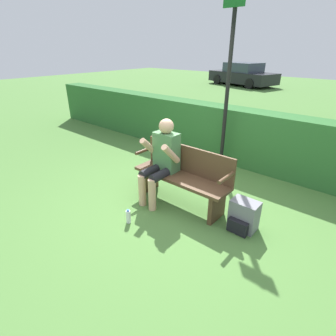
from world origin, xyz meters
TOP-DOWN VIEW (x-y plane):
  - ground_plane at (0.00, 0.00)m, footprint 40.00×40.00m
  - hedge_back at (0.00, 2.00)m, footprint 12.00×0.48m
  - park_bench at (0.00, 0.06)m, footprint 1.51×0.41m
  - person_seated at (-0.30, -0.06)m, footprint 0.50×0.60m
  - backpack at (1.00, 0.05)m, footprint 0.35×0.32m
  - water_bottle at (-0.23, -0.83)m, footprint 0.06×0.06m
  - signpost at (-0.21, 1.57)m, footprint 0.37×0.09m
  - parked_car at (-5.36, 13.02)m, footprint 4.40×2.71m

SIDE VIEW (x-z plane):
  - ground_plane at x=0.00m, z-range 0.00..0.00m
  - water_bottle at x=-0.23m, z-range -0.01..0.20m
  - backpack at x=1.00m, z-range -0.01..0.39m
  - park_bench at x=0.00m, z-range 0.02..0.88m
  - hedge_back at x=0.00m, z-range 0.00..1.09m
  - parked_car at x=-5.36m, z-range -0.04..1.27m
  - person_seated at x=-0.30m, z-range 0.06..1.31m
  - signpost at x=-0.21m, z-range 0.15..3.13m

